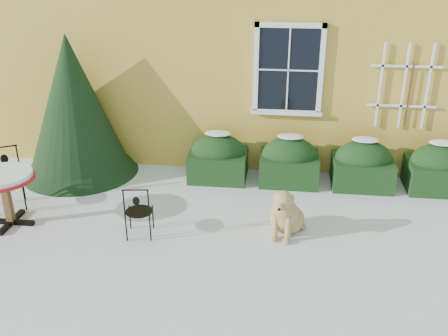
# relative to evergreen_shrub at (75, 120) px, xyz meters

# --- Properties ---
(ground) EXTENTS (80.00, 80.00, 0.00)m
(ground) POSITION_rel_evergreen_shrub_xyz_m (2.94, -2.50, -1.05)
(ground) COLOR white
(ground) RESTS_ON ground
(hedge_row) EXTENTS (4.95, 0.80, 0.91)m
(hedge_row) POSITION_rel_evergreen_shrub_xyz_m (4.59, 0.05, -0.65)
(hedge_row) COLOR black
(hedge_row) RESTS_ON ground
(evergreen_shrub) EXTENTS (2.16, 2.16, 2.61)m
(evergreen_shrub) POSITION_rel_evergreen_shrub_xyz_m (0.00, 0.00, 0.00)
(evergreen_shrub) COLOR black
(evergreen_shrub) RESTS_ON ground
(bistro_table) EXTENTS (0.94, 0.94, 0.87)m
(bistro_table) POSITION_rel_evergreen_shrub_xyz_m (-0.34, -2.03, -0.33)
(bistro_table) COLOR black
(bistro_table) RESTS_ON ground
(patio_chair_near) EXTENTS (0.42, 0.42, 0.84)m
(patio_chair_near) POSITION_rel_evergreen_shrub_xyz_m (1.75, -2.12, -0.63)
(patio_chair_near) COLOR black
(patio_chair_near) RESTS_ON ground
(patio_chair_far) EXTENTS (0.61, 0.60, 1.00)m
(patio_chair_far) POSITION_rel_evergreen_shrub_xyz_m (-0.62, -1.47, -0.55)
(patio_chair_far) COLOR black
(patio_chair_far) RESTS_ON ground
(dog) EXTENTS (0.64, 0.87, 0.82)m
(dog) POSITION_rel_evergreen_shrub_xyz_m (3.90, -1.81, -0.72)
(dog) COLOR tan
(dog) RESTS_ON ground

